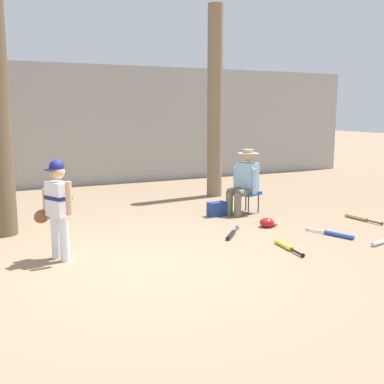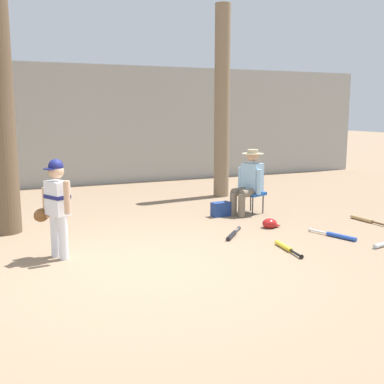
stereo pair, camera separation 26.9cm
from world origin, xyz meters
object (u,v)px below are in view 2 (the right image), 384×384
(bat_wood_tan, at_px, (364,220))
(folding_stool, at_px, (252,194))
(tree_behind_spectator, at_px, (222,114))
(bat_yellow_trainer, at_px, (285,247))
(seated_spectator, at_px, (249,180))
(bat_black_composite, at_px, (232,235))
(young_ballplayer, at_px, (56,202))
(handbag_beside_stool, at_px, (221,209))
(bat_blue_youth, at_px, (338,236))
(batting_helmet_red, at_px, (270,224))

(bat_wood_tan, bearing_deg, folding_stool, 137.04)
(tree_behind_spectator, height_order, bat_yellow_trainer, tree_behind_spectator)
(seated_spectator, height_order, bat_black_composite, seated_spectator)
(bat_black_composite, bearing_deg, bat_yellow_trainer, -68.09)
(young_ballplayer, height_order, handbag_beside_stool, young_ballplayer)
(tree_behind_spectator, distance_m, handbag_beside_stool, 2.69)
(tree_behind_spectator, relative_size, handbag_beside_stool, 12.50)
(handbag_beside_stool, height_order, bat_yellow_trainer, handbag_beside_stool)
(young_ballplayer, height_order, bat_blue_youth, young_ballplayer)
(batting_helmet_red, bearing_deg, seated_spectator, 79.30)
(tree_behind_spectator, relative_size, bat_yellow_trainer, 5.80)
(handbag_beside_stool, height_order, bat_black_composite, handbag_beside_stool)
(bat_wood_tan, height_order, bat_yellow_trainer, same)
(batting_helmet_red, bearing_deg, bat_yellow_trainer, -112.40)
(folding_stool, distance_m, bat_yellow_trainer, 2.38)
(young_ballplayer, height_order, bat_black_composite, young_ballplayer)
(bat_black_composite, bearing_deg, tree_behind_spectator, 66.13)
(young_ballplayer, xyz_separation_m, batting_helmet_red, (3.42, 0.28, -0.67))
(bat_yellow_trainer, height_order, batting_helmet_red, batting_helmet_red)
(handbag_beside_stool, bearing_deg, bat_blue_youth, -64.67)
(tree_behind_spectator, xyz_separation_m, young_ballplayer, (-4.01, -3.23, -1.08))
(seated_spectator, xyz_separation_m, bat_yellow_trainer, (-0.67, -2.20, -0.61))
(seated_spectator, bearing_deg, handbag_beside_stool, 176.22)
(bat_yellow_trainer, bearing_deg, folding_stool, 71.11)
(handbag_beside_stool, bearing_deg, tree_behind_spectator, 63.14)
(bat_yellow_trainer, bearing_deg, bat_wood_tan, 21.28)
(batting_helmet_red, bearing_deg, bat_blue_youth, -57.08)
(handbag_beside_stool, bearing_deg, seated_spectator, -3.78)
(young_ballplayer, relative_size, seated_spectator, 1.09)
(bat_yellow_trainer, bearing_deg, bat_black_composite, 111.91)
(tree_behind_spectator, bearing_deg, batting_helmet_red, -101.28)
(handbag_beside_stool, distance_m, bat_wood_tan, 2.52)
(bat_black_composite, relative_size, batting_helmet_red, 1.98)
(bat_wood_tan, xyz_separation_m, bat_yellow_trainer, (-2.23, -0.87, 0.00))
(handbag_beside_stool, bearing_deg, bat_black_composite, -109.51)
(handbag_beside_stool, xyz_separation_m, bat_blue_youth, (0.96, -2.03, -0.10))
(young_ballplayer, distance_m, handbag_beside_stool, 3.42)
(tree_behind_spectator, height_order, batting_helmet_red, tree_behind_spectator)
(bat_wood_tan, distance_m, bat_black_composite, 2.59)
(seated_spectator, distance_m, handbag_beside_stool, 0.75)
(seated_spectator, height_order, bat_blue_youth, seated_spectator)
(bat_wood_tan, distance_m, bat_blue_youth, 1.33)
(folding_stool, xyz_separation_m, bat_wood_tan, (1.47, -1.37, -0.33))
(young_ballplayer, bearing_deg, folding_stool, 20.24)
(tree_behind_spectator, bearing_deg, handbag_beside_stool, -116.86)
(folding_stool, bearing_deg, tree_behind_spectator, 80.96)
(seated_spectator, height_order, batting_helmet_red, seated_spectator)
(folding_stool, xyz_separation_m, seated_spectator, (-0.09, -0.03, 0.28))
(tree_behind_spectator, height_order, folding_stool, tree_behind_spectator)
(seated_spectator, xyz_separation_m, bat_black_composite, (-1.03, -1.31, -0.61))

